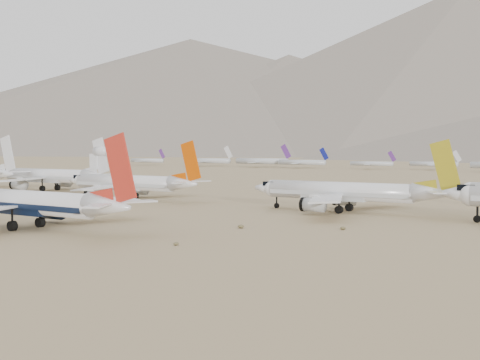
{
  "coord_description": "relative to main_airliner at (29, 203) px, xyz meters",
  "views": [
    {
      "loc": [
        79.99,
        -66.74,
        14.23
      ],
      "look_at": [
        4.82,
        48.96,
        7.0
      ],
      "focal_mm": 45.0,
      "sensor_mm": 36.0,
      "label": 1
    }
  ],
  "objects": [
    {
      "name": "ground",
      "position": [
        8.52,
        -1.23,
        -4.6
      ],
      "size": [
        7000.0,
        7000.0,
        0.0
      ],
      "primitive_type": "plane",
      "color": "#8F7A53",
      "rests_on": "ground"
    },
    {
      "name": "main_airliner",
      "position": [
        0.0,
        0.0,
        0.0
      ],
      "size": [
        47.39,
        46.28,
        16.72
      ],
      "color": "white",
      "rests_on": "ground"
    },
    {
      "name": "row2_gold_tail",
      "position": [
        35.89,
        56.64,
        -0.07
      ],
      "size": [
        45.44,
        44.44,
        16.18
      ],
      "color": "white",
      "rests_on": "ground"
    },
    {
      "name": "row2_orange_tail",
      "position": [
        -27.84,
        54.8,
        -0.01
      ],
      "size": [
        45.84,
        44.84,
        16.35
      ],
      "color": "white",
      "rests_on": "ground"
    },
    {
      "name": "row2_white_trijet",
      "position": [
        -73.74,
        66.27,
        0.55
      ],
      "size": [
        50.21,
        49.07,
        17.79
      ],
      "color": "white",
      "rests_on": "ground"
    }
  ]
}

